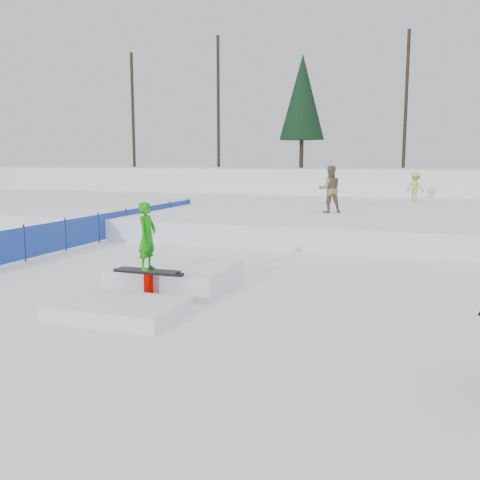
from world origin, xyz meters
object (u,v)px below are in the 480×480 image
(walker_ygreen, at_px, (415,187))
(jib_rail_feature, at_px, (161,282))
(safety_fence, at_px, (99,228))
(walker_olive, at_px, (330,189))

(walker_ygreen, xyz_separation_m, jib_rail_feature, (-4.93, -18.88, -1.27))
(jib_rail_feature, bearing_deg, safety_fence, 133.09)
(walker_ygreen, bearing_deg, walker_olive, 96.84)
(safety_fence, height_order, jib_rail_feature, jib_rail_feature)
(walker_olive, height_order, walker_ygreen, walker_olive)
(walker_olive, bearing_deg, walker_ygreen, -137.16)
(walker_olive, relative_size, walker_ygreen, 1.25)
(walker_olive, bearing_deg, jib_rail_feature, 59.31)
(jib_rail_feature, bearing_deg, walker_ygreen, 75.36)
(walker_ygreen, height_order, jib_rail_feature, walker_ygreen)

